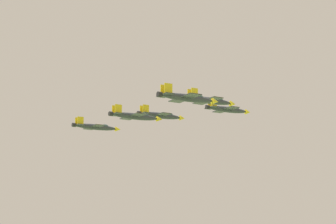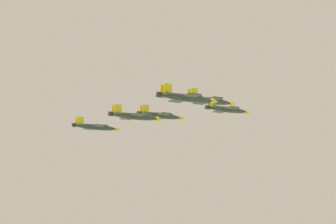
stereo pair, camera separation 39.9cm
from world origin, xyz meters
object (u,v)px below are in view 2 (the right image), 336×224
at_px(jet_left_wingman, 161,115).
at_px(jet_right_wingman, 210,100).
at_px(jet_left_outer, 96,127).
at_px(jet_right_outer, 187,98).
at_px(jet_lead, 228,109).
at_px(jet_slot_rear, 135,116).

relative_size(jet_left_wingman, jet_right_wingman, 1.02).
bearing_deg(jet_left_outer, jet_right_outer, -90.80).
relative_size(jet_left_outer, jet_right_outer, 0.98).
relative_size(jet_lead, jet_slot_rear, 0.99).
distance_m(jet_left_outer, jet_right_outer, 60.02).
bearing_deg(jet_slot_rear, jet_left_outer, 89.62).
distance_m(jet_left_wingman, jet_slot_rear, 23.60).
bearing_deg(jet_right_outer, jet_lead, 41.35).
bearing_deg(jet_right_wingman, jet_slot_rear, 138.71).
distance_m(jet_right_wingman, jet_slot_rear, 23.52).
xyz_separation_m(jet_left_wingman, jet_slot_rear, (-19.85, -11.94, -4.52)).
bearing_deg(jet_left_wingman, jet_slot_rear, -140.41).
xyz_separation_m(jet_left_outer, jet_slot_rear, (-4.86, -29.61, -1.20)).
bearing_deg(jet_lead, jet_left_outer, 140.24).
distance_m(jet_lead, jet_right_wingman, 23.23).
bearing_deg(jet_right_wingman, jet_left_wingman, 89.08).
bearing_deg(jet_right_outer, jet_left_outer, 90.98).
bearing_deg(jet_slot_rear, jet_right_wingman, -40.75).
height_order(jet_lead, jet_left_outer, jet_lead).
relative_size(jet_lead, jet_left_outer, 0.99).
height_order(jet_left_wingman, jet_slot_rear, jet_left_wingman).
height_order(jet_lead, jet_right_outer, jet_lead).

